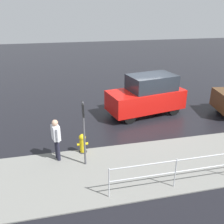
# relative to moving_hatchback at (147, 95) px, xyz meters

# --- Properties ---
(ground_plane) EXTENTS (60.00, 60.00, 0.00)m
(ground_plane) POSITION_rel_moving_hatchback_xyz_m (0.10, 0.32, -1.03)
(ground_plane) COLOR black
(kerb_strip) EXTENTS (24.00, 3.20, 0.04)m
(kerb_strip) POSITION_rel_moving_hatchback_xyz_m (0.10, 4.52, -1.01)
(kerb_strip) COLOR slate
(kerb_strip) RESTS_ON ground
(moving_hatchback) EXTENTS (4.15, 2.42, 2.06)m
(moving_hatchback) POSITION_rel_moving_hatchback_xyz_m (0.00, 0.00, 0.00)
(moving_hatchback) COLOR red
(moving_hatchback) RESTS_ON ground
(fire_hydrant) EXTENTS (0.42, 0.31, 0.80)m
(fire_hydrant) POSITION_rel_moving_hatchback_xyz_m (3.72, 3.11, -0.63)
(fire_hydrant) COLOR gold
(fire_hydrant) RESTS_ON ground
(pedestrian) EXTENTS (0.33, 0.55, 1.62)m
(pedestrian) POSITION_rel_moving_hatchback_xyz_m (4.66, 3.39, -0.07)
(pedestrian) COLOR silver
(pedestrian) RESTS_ON ground
(sign_post) EXTENTS (0.07, 0.44, 2.40)m
(sign_post) POSITION_rel_moving_hatchback_xyz_m (3.72, 3.93, 0.55)
(sign_post) COLOR #4C4C51
(sign_post) RESTS_ON ground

